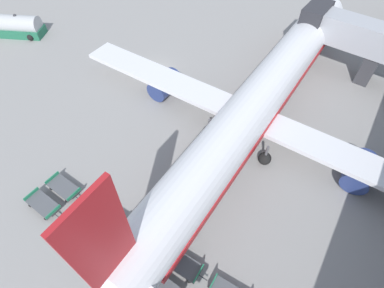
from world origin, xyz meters
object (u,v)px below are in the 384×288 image
object	(u,v)px
baggage_dolly_row_mid_a_col_a	(64,188)
baggage_dolly_row_mid_a_col_b	(97,209)
airplane	(256,104)
baggage_dolly_row_mid_a_col_d	(182,264)
fuel_tanker_primary	(12,26)
baggage_dolly_row_near_col_b	(80,229)
baggage_dolly_row_mid_a_col_c	(135,235)
baggage_dolly_row_near_col_a	(43,204)
baggage_dolly_row_near_col_c	(117,259)

from	to	relation	value
baggage_dolly_row_mid_a_col_a	baggage_dolly_row_mid_a_col_b	size ratio (longest dim) A/B	1.00
airplane	baggage_dolly_row_mid_a_col_d	world-z (taller)	airplane
fuel_tanker_primary	baggage_dolly_row_near_col_b	distance (m)	34.05
baggage_dolly_row_mid_a_col_a	baggage_dolly_row_mid_a_col_c	bearing A→B (deg)	0.44
fuel_tanker_primary	baggage_dolly_row_mid_a_col_b	bearing A→B (deg)	-24.97
baggage_dolly_row_near_col_a	baggage_dolly_row_mid_a_col_d	size ratio (longest dim) A/B	1.00
baggage_dolly_row_near_col_c	baggage_dolly_row_mid_a_col_a	xyz separation A→B (m)	(-8.17, 2.13, 0.00)
baggage_dolly_row_mid_a_col_a	baggage_dolly_row_mid_a_col_d	world-z (taller)	same
baggage_dolly_row_mid_a_col_c	baggage_dolly_row_mid_a_col_d	bearing A→B (deg)	2.45
baggage_dolly_row_near_col_a	baggage_dolly_row_mid_a_col_a	xyz separation A→B (m)	(0.19, 2.09, 0.00)
airplane	baggage_dolly_row_near_col_a	xyz separation A→B (m)	(-10.69, -18.14, -2.82)
baggage_dolly_row_mid_a_col_c	baggage_dolly_row_mid_a_col_a	bearing A→B (deg)	-179.56
airplane	baggage_dolly_row_mid_a_col_c	size ratio (longest dim) A/B	12.42
baggage_dolly_row_near_col_a	baggage_dolly_row_mid_a_col_d	bearing A→B (deg)	10.49
baggage_dolly_row_mid_a_col_d	baggage_dolly_row_mid_a_col_c	bearing A→B (deg)	-177.55
baggage_dolly_row_near_col_c	baggage_dolly_row_mid_a_col_a	size ratio (longest dim) A/B	1.00
fuel_tanker_primary	baggage_dolly_row_near_col_b	world-z (taller)	fuel_tanker_primary
baggage_dolly_row_mid_a_col_b	baggage_dolly_row_mid_a_col_d	distance (m)	8.51
airplane	baggage_dolly_row_mid_a_col_d	distance (m)	16.17
airplane	baggage_dolly_row_near_col_c	world-z (taller)	airplane
airplane	baggage_dolly_row_near_col_a	world-z (taller)	airplane
baggage_dolly_row_near_col_c	baggage_dolly_row_mid_a_col_b	xyz separation A→B (m)	(-4.24, 2.19, 0.00)
baggage_dolly_row_mid_a_col_c	baggage_dolly_row_mid_a_col_d	xyz separation A→B (m)	(4.32, 0.19, 0.00)
baggage_dolly_row_near_col_a	airplane	bearing A→B (deg)	59.49
fuel_tanker_primary	baggage_dolly_row_mid_a_col_a	world-z (taller)	fuel_tanker_primary
baggage_dolly_row_mid_a_col_d	baggage_dolly_row_mid_a_col_a	bearing A→B (deg)	-178.86
airplane	fuel_tanker_primary	distance (m)	36.64
airplane	fuel_tanker_primary	world-z (taller)	airplane
baggage_dolly_row_near_col_c	baggage_dolly_row_mid_a_col_c	xyz separation A→B (m)	(-0.05, 2.19, 0.00)
airplane	baggage_dolly_row_mid_a_col_b	world-z (taller)	airplane
baggage_dolly_row_near_col_a	baggage_dolly_row_mid_a_col_b	world-z (taller)	same
baggage_dolly_row_mid_a_col_a	baggage_dolly_row_mid_a_col_b	distance (m)	3.93
baggage_dolly_row_mid_a_col_a	baggage_dolly_row_near_col_b	bearing A→B (deg)	-25.48
baggage_dolly_row_near_col_a	baggage_dolly_row_near_col_b	bearing A→B (deg)	2.14
baggage_dolly_row_mid_a_col_b	baggage_dolly_row_mid_a_col_c	world-z (taller)	same
baggage_dolly_row_near_col_a	baggage_dolly_row_near_col_c	world-z (taller)	same
baggage_dolly_row_near_col_a	baggage_dolly_row_mid_a_col_d	distance (m)	12.84
baggage_dolly_row_near_col_c	baggage_dolly_row_mid_a_col_d	bearing A→B (deg)	29.10
baggage_dolly_row_near_col_c	baggage_dolly_row_mid_a_col_d	size ratio (longest dim) A/B	1.00
fuel_tanker_primary	airplane	bearing A→B (deg)	3.19
baggage_dolly_row_mid_a_col_a	airplane	bearing A→B (deg)	56.81
airplane	baggage_dolly_row_near_col_c	bearing A→B (deg)	-97.31
baggage_dolly_row_near_col_b	baggage_dolly_row_mid_a_col_a	size ratio (longest dim) A/B	1.00
baggage_dolly_row_near_col_a	baggage_dolly_row_mid_a_col_b	distance (m)	4.65
baggage_dolly_row_near_col_c	baggage_dolly_row_mid_a_col_d	xyz separation A→B (m)	(4.27, 2.38, 0.00)
airplane	fuel_tanker_primary	bearing A→B (deg)	-176.81
airplane	baggage_dolly_row_near_col_a	distance (m)	21.24
baggage_dolly_row_near_col_c	baggage_dolly_row_mid_a_col_b	bearing A→B (deg)	152.68
baggage_dolly_row_mid_a_col_a	baggage_dolly_row_mid_a_col_c	world-z (taller)	same
baggage_dolly_row_mid_a_col_b	baggage_dolly_row_near_col_c	bearing A→B (deg)	-27.32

